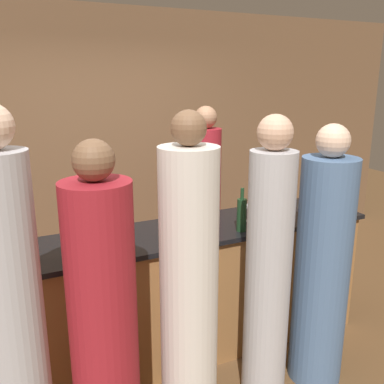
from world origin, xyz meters
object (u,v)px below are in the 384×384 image
(bartender, at_px, (205,213))
(guest_3, at_px, (322,268))
(guest_4, at_px, (268,271))
(wine_bottle_1, at_px, (72,244))
(guest_2, at_px, (103,324))
(wine_bottle_2, at_px, (4,232))
(guest_1, at_px, (189,292))
(wine_bottle_0, at_px, (242,214))
(guest_0, at_px, (14,329))

(bartender, xyz_separation_m, guest_3, (0.21, -1.33, -0.04))
(guest_4, xyz_separation_m, wine_bottle_1, (-1.12, 0.45, 0.22))
(guest_2, distance_m, wine_bottle_2, 1.02)
(bartender, relative_size, guest_1, 0.96)
(bartender, height_order, wine_bottle_0, bartender)
(guest_1, relative_size, guest_3, 1.07)
(wine_bottle_0, bearing_deg, guest_4, -99.92)
(guest_1, xyz_separation_m, wine_bottle_0, (0.65, 0.49, 0.23))
(guest_3, bearing_deg, wine_bottle_1, 163.30)
(guest_0, height_order, guest_2, guest_0)
(wine_bottle_2, bearing_deg, wine_bottle_0, -14.11)
(bartender, height_order, wine_bottle_2, bartender)
(guest_0, height_order, guest_4, guest_0)
(bartender, height_order, guest_1, guest_1)
(guest_2, height_order, guest_3, guest_2)
(bartender, xyz_separation_m, wine_bottle_1, (-1.35, -0.86, 0.24))
(guest_3, xyz_separation_m, wine_bottle_0, (-0.36, 0.47, 0.30))
(bartender, distance_m, wine_bottle_2, 1.79)
(bartender, distance_m, wine_bottle_0, 0.90)
(guest_3, relative_size, guest_4, 0.96)
(guest_1, distance_m, guest_3, 1.01)
(guest_4, height_order, wine_bottle_0, guest_4)
(guest_1, height_order, guest_2, guest_1)
(guest_1, bearing_deg, wine_bottle_2, 135.92)
(guest_1, distance_m, wine_bottle_1, 0.76)
(guest_1, bearing_deg, guest_2, -178.26)
(bartender, distance_m, guest_1, 1.56)
(guest_0, bearing_deg, wine_bottle_2, 88.84)
(guest_0, bearing_deg, bartender, 38.81)
(guest_2, height_order, guest_4, guest_4)
(guest_1, relative_size, guest_4, 1.02)
(guest_2, bearing_deg, guest_3, 1.23)
(guest_4, distance_m, wine_bottle_0, 0.52)
(guest_1, xyz_separation_m, wine_bottle_2, (-0.91, 0.88, 0.21))
(guest_2, distance_m, guest_3, 1.51)
(bartender, relative_size, wine_bottle_1, 6.67)
(guest_1, height_order, guest_3, guest_1)
(guest_4, bearing_deg, bartender, 80.19)
(guest_1, relative_size, guest_2, 1.06)
(guest_0, bearing_deg, guest_4, 3.04)
(guest_2, xyz_separation_m, guest_4, (1.08, 0.05, 0.06))
(bartender, bearing_deg, guest_4, 80.19)
(guest_4, bearing_deg, guest_1, -176.77)
(guest_2, height_order, wine_bottle_0, guest_2)
(guest_4, bearing_deg, guest_0, -176.96)
(bartender, height_order, guest_4, guest_4)
(guest_2, bearing_deg, guest_0, -175.69)
(wine_bottle_1, height_order, wine_bottle_2, same)
(guest_3, height_order, guest_4, guest_4)
(bartender, xyz_separation_m, wine_bottle_2, (-1.71, -0.46, 0.24))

